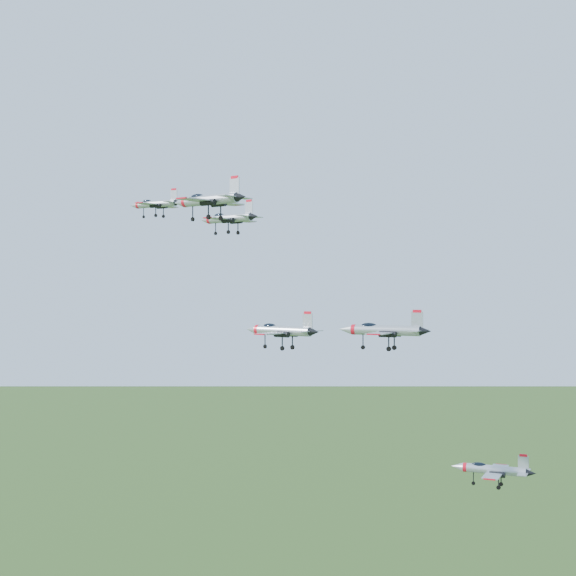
% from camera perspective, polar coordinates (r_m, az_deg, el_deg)
% --- Properties ---
extents(jet_lead, '(10.86, 9.13, 2.91)m').
position_cam_1_polar(jet_lead, '(134.23, -9.46, 5.92)').
color(jet_lead, '#A9AEB6').
extents(jet_left_high, '(11.16, 9.56, 3.07)m').
position_cam_1_polar(jet_left_high, '(118.34, -4.31, 4.97)').
color(jet_left_high, '#A9AEB6').
extents(jet_right_high, '(10.98, 9.40, 3.02)m').
position_cam_1_polar(jet_right_high, '(92.48, -5.72, 6.26)').
color(jet_right_high, '#A9AEB6').
extents(jet_left_low, '(13.70, 11.40, 3.66)m').
position_cam_1_polar(jet_left_low, '(113.64, 6.75, -2.98)').
color(jet_left_low, '#A9AEB6').
extents(jet_right_low, '(10.88, 9.29, 2.98)m').
position_cam_1_polar(jet_right_low, '(96.88, -0.54, -3.02)').
color(jet_right_low, '#A9AEB6').
extents(jet_trail, '(10.69, 8.86, 2.86)m').
position_cam_1_polar(jet_trail, '(107.24, 14.28, -12.39)').
color(jet_trail, '#A9AEB6').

